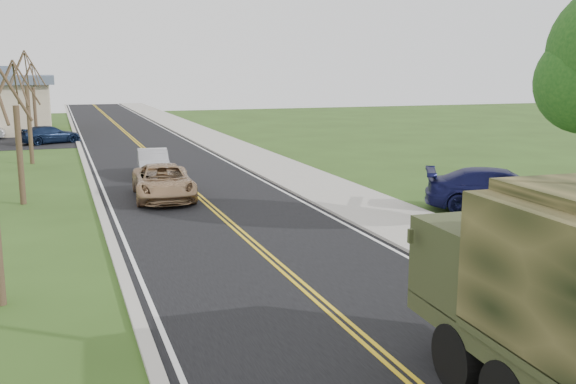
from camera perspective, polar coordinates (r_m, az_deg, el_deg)
name	(u,v)px	position (r m, az deg, el deg)	size (l,w,h in m)	color
road	(142,147)	(46.12, -12.83, 3.91)	(8.00, 120.00, 0.01)	black
curb_right	(201,144)	(46.79, -7.77, 4.24)	(0.30, 120.00, 0.12)	#9E998E
sidewalk_right	(224,143)	(47.19, -5.69, 4.33)	(3.20, 120.00, 0.10)	#9E998E
curb_left	(80,149)	(45.80, -17.99, 3.66)	(0.30, 120.00, 0.10)	#9E998E
bare_tree_b	(19,143)	(27.66, -22.82, 4.03)	(1.83, 2.14, 5.73)	#38281C
bare_tree_c	(29,116)	(39.59, -22.05, 6.32)	(2.04, 2.39, 6.42)	#38281C
bare_tree_d	(35,108)	(51.57, -21.59, 6.97)	(1.88, 2.20, 5.91)	#38281C
suv_champagne	(163,182)	(27.33, -11.03, 0.87)	(2.37, 5.14, 1.43)	#A3805C
sedan_silver	(153,163)	(33.22, -11.90, 2.54)	(1.46, 4.20, 1.38)	#B0AFB4
pickup_navy	(500,190)	(25.77, 18.35, 0.15)	(2.29, 5.63, 1.63)	#0F113A
lot_car_navy	(50,135)	(50.33, -20.43, 4.79)	(1.82, 4.47, 1.30)	black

